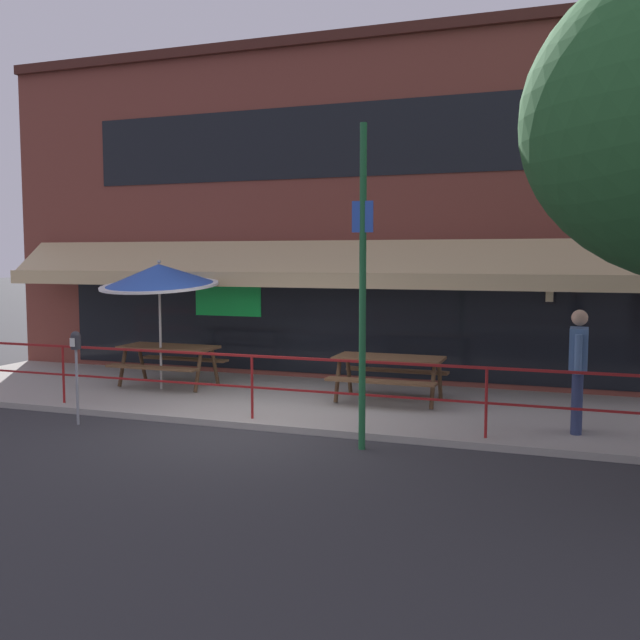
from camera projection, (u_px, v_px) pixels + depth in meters
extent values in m
plane|color=#2D2D30|center=(244.00, 429.00, 10.46)|extent=(120.00, 120.00, 0.00)
cube|color=#9E998E|center=(294.00, 400.00, 12.33)|extent=(15.00, 4.00, 0.10)
cube|color=brown|center=(335.00, 217.00, 14.16)|extent=(15.00, 0.50, 6.62)
cube|color=black|center=(331.00, 141.00, 13.78)|extent=(10.50, 0.02, 1.40)
cube|color=#46211B|center=(334.00, 40.00, 13.80)|extent=(15.00, 0.62, 0.20)
cube|color=black|center=(331.00, 317.00, 14.09)|extent=(12.00, 0.02, 2.30)
cube|color=#19D84C|center=(228.00, 299.00, 14.79)|extent=(1.50, 0.02, 0.70)
cube|color=tan|center=(322.00, 258.00, 13.48)|extent=(13.80, 0.92, 0.70)
cube|color=tan|center=(312.00, 280.00, 13.03)|extent=(13.80, 0.08, 0.28)
cube|color=black|center=(550.00, 285.00, 12.53)|extent=(0.04, 0.28, 0.04)
cube|color=black|center=(550.00, 296.00, 12.42)|extent=(0.18, 0.18, 0.28)
cube|color=beige|center=(550.00, 296.00, 12.42)|extent=(0.13, 0.19, 0.20)
cylinder|color=maroon|center=(63.00, 375.00, 11.84)|extent=(0.04, 0.04, 0.95)
cylinder|color=maroon|center=(252.00, 387.00, 10.69)|extent=(0.04, 0.04, 0.95)
cylinder|color=maroon|center=(486.00, 403.00, 9.54)|extent=(0.04, 0.04, 0.95)
cube|color=maroon|center=(252.00, 356.00, 10.65)|extent=(13.80, 0.04, 0.04)
cube|color=maroon|center=(252.00, 387.00, 10.69)|extent=(13.80, 0.03, 0.03)
cube|color=brown|center=(168.00, 347.00, 13.33)|extent=(1.80, 0.80, 0.05)
cube|color=brown|center=(152.00, 368.00, 12.81)|extent=(1.80, 0.26, 0.04)
cube|color=brown|center=(185.00, 359.00, 13.90)|extent=(1.80, 0.26, 0.04)
cylinder|color=#48311E|center=(198.00, 372.00, 12.80)|extent=(0.07, 0.30, 0.73)
cylinder|color=#48311E|center=(215.00, 366.00, 13.40)|extent=(0.07, 0.30, 0.73)
cylinder|color=#48311E|center=(123.00, 367.00, 13.33)|extent=(0.07, 0.30, 0.73)
cylinder|color=#48311E|center=(142.00, 362.00, 13.93)|extent=(0.07, 0.30, 0.73)
cube|color=brown|center=(389.00, 358.00, 11.90)|extent=(1.80, 0.80, 0.05)
cube|color=brown|center=(380.00, 382.00, 11.38)|extent=(1.80, 0.26, 0.04)
cube|color=brown|center=(397.00, 371.00, 12.47)|extent=(1.80, 0.26, 0.04)
cylinder|color=#48311E|center=(433.00, 386.00, 11.37)|extent=(0.07, 0.30, 0.73)
cylinder|color=#48311E|center=(440.00, 380.00, 11.97)|extent=(0.07, 0.30, 0.73)
cylinder|color=#48311E|center=(338.00, 380.00, 11.90)|extent=(0.07, 0.30, 0.73)
cylinder|color=#48311E|center=(349.00, 374.00, 12.50)|extent=(0.07, 0.30, 0.73)
cylinder|color=#B7B2A8|center=(160.00, 327.00, 13.04)|extent=(0.04, 0.04, 2.30)
cone|color=#2D56B7|center=(159.00, 275.00, 12.96)|extent=(2.10, 2.13, 0.59)
cylinder|color=white|center=(159.00, 285.00, 12.98)|extent=(2.14, 2.14, 0.24)
sphere|color=#B7B2A8|center=(159.00, 262.00, 12.94)|extent=(0.07, 0.07, 0.07)
cylinder|color=navy|center=(577.00, 401.00, 9.92)|extent=(0.15, 0.15, 0.86)
cylinder|color=navy|center=(577.00, 403.00, 9.73)|extent=(0.15, 0.15, 0.86)
cube|color=#4C709E|center=(579.00, 350.00, 9.76)|extent=(0.25, 0.41, 0.60)
cylinder|color=#4C709E|center=(579.00, 350.00, 10.00)|extent=(0.10, 0.10, 0.54)
cylinder|color=#4C709E|center=(578.00, 354.00, 9.52)|extent=(0.10, 0.10, 0.54)
sphere|color=tan|center=(580.00, 318.00, 9.72)|extent=(0.22, 0.22, 0.22)
cylinder|color=gray|center=(77.00, 387.00, 10.71)|extent=(0.04, 0.04, 1.15)
cylinder|color=#2D2D33|center=(76.00, 343.00, 10.65)|extent=(0.15, 0.15, 0.20)
sphere|color=#2D2D33|center=(76.00, 336.00, 10.65)|extent=(0.14, 0.14, 0.14)
cube|color=silver|center=(72.00, 342.00, 10.58)|extent=(0.08, 0.01, 0.13)
cylinder|color=#1E6033|center=(363.00, 289.00, 9.21)|extent=(0.09, 0.09, 4.22)
cube|color=blue|center=(363.00, 217.00, 9.11)|extent=(0.28, 0.02, 0.40)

